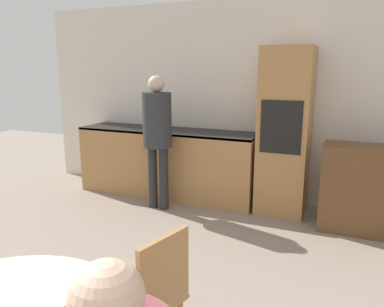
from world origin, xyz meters
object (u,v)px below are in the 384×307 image
(chair_far_right, at_px, (152,296))
(person_standing, at_px, (157,128))
(sideboard, at_px, (376,191))
(oven_unit, at_px, (285,132))

(chair_far_right, distance_m, person_standing, 2.70)
(chair_far_right, bearing_deg, sideboard, 168.79)
(oven_unit, relative_size, person_standing, 1.20)
(oven_unit, xyz_separation_m, sideboard, (1.03, -0.27, -0.52))
(chair_far_right, bearing_deg, oven_unit, -170.02)
(oven_unit, relative_size, sideboard, 1.78)
(person_standing, bearing_deg, chair_far_right, -62.54)
(sideboard, bearing_deg, person_standing, -174.08)
(sideboard, xyz_separation_m, person_standing, (-2.47, -0.26, 0.55))
(chair_far_right, bearing_deg, person_standing, -138.13)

